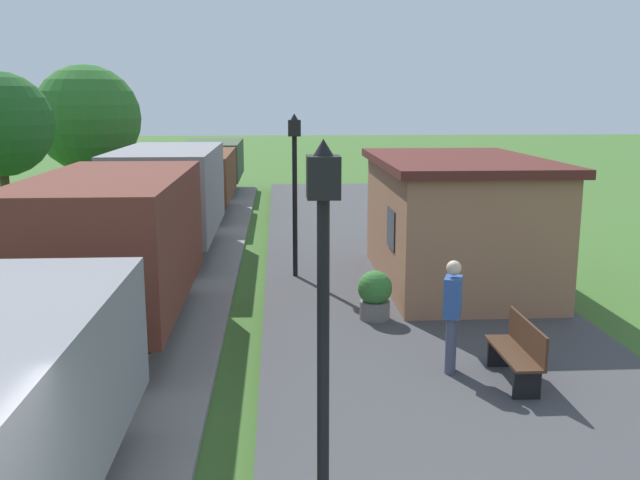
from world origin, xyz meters
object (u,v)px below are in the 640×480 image
object	(u,v)px
potted_planter	(375,294)
lamp_post_near	(323,273)
station_hut	(456,220)
freight_train	(168,205)
tree_field_left	(0,125)
bench_near_hut	(518,351)
bench_down_platform	(401,228)
tree_field_distant	(87,118)
person_waiting	(452,312)
lamp_post_far	(295,165)

from	to	relation	value
potted_planter	lamp_post_near	bearing A→B (deg)	-101.84
station_hut	freight_train	bearing A→B (deg)	152.91
potted_planter	tree_field_left	bearing A→B (deg)	135.71
potted_planter	tree_field_left	size ratio (longest dim) A/B	0.18
bench_near_hut	potted_planter	world-z (taller)	potted_planter
bench_down_platform	tree_field_distant	size ratio (longest dim) A/B	0.27
bench_down_platform	person_waiting	distance (m)	9.37
bench_near_hut	potted_planter	xyz separation A→B (m)	(-1.66, 3.07, 0.00)
station_hut	person_waiting	bearing A→B (deg)	-104.48
lamp_post_near	person_waiting	bearing A→B (deg)	61.44
bench_down_platform	lamp_post_near	xyz separation A→B (m)	(-3.04, -13.31, 2.08)
station_hut	tree_field_distant	distance (m)	17.37
bench_down_platform	lamp_post_near	distance (m)	13.81
station_hut	bench_near_hut	bearing A→B (deg)	-94.77
freight_train	lamp_post_far	size ratio (longest dim) A/B	8.81
freight_train	potted_planter	bearing A→B (deg)	-52.40
station_hut	tree_field_left	xyz separation A→B (m)	(-12.43, 7.46, 1.83)
bench_down_platform	lamp_post_far	bearing A→B (deg)	-132.34
station_hut	person_waiting	distance (m)	5.41
lamp_post_near	tree_field_left	distance (m)	18.92
lamp_post_near	tree_field_left	world-z (taller)	tree_field_left
lamp_post_far	tree_field_distant	world-z (taller)	tree_field_distant
bench_near_hut	potted_planter	bearing A→B (deg)	118.36
person_waiting	tree_field_left	bearing A→B (deg)	-29.49
lamp_post_near	bench_down_platform	bearing A→B (deg)	77.11
bench_down_platform	tree_field_left	world-z (taller)	tree_field_left
freight_train	bench_near_hut	bearing A→B (deg)	-55.29
freight_train	tree_field_distant	bearing A→B (deg)	114.75
bench_down_platform	person_waiting	bearing A→B (deg)	-95.36
bench_near_hut	tree_field_left	distance (m)	17.97
person_waiting	lamp_post_far	distance (m)	6.56
freight_train	lamp_post_far	world-z (taller)	lamp_post_far
freight_train	tree_field_left	world-z (taller)	tree_field_left
bench_down_platform	lamp_post_far	world-z (taller)	lamp_post_far
bench_down_platform	tree_field_left	distance (m)	12.73
freight_train	lamp_post_near	world-z (taller)	lamp_post_near
person_waiting	lamp_post_far	world-z (taller)	lamp_post_far
bench_near_hut	lamp_post_far	bearing A→B (deg)	115.38
bench_near_hut	station_hut	bearing A→B (deg)	85.23
tree_field_left	tree_field_distant	bearing A→B (deg)	78.10
potted_planter	bench_near_hut	bearing A→B (deg)	-61.64
bench_near_hut	bench_down_platform	world-z (taller)	same
potted_planter	tree_field_left	world-z (taller)	tree_field_left
bench_down_platform	tree_field_distant	distance (m)	14.32
freight_train	tree_field_distant	world-z (taller)	tree_field_distant
bench_down_platform	tree_field_distant	xyz separation A→B (m)	(-10.77, 9.01, 2.79)
freight_train	tree_field_left	bearing A→B (deg)	144.71
station_hut	bench_near_hut	distance (m)	5.75
bench_down_platform	person_waiting	size ratio (longest dim) A/B	0.88
person_waiting	freight_train	bearing A→B (deg)	-38.56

